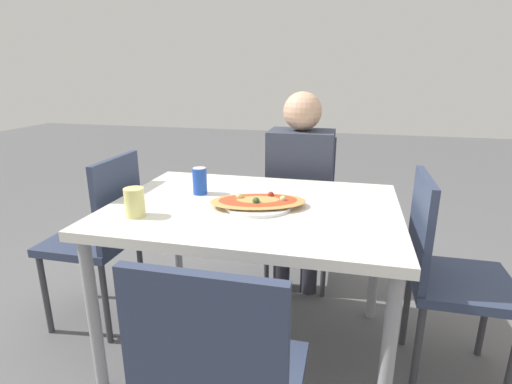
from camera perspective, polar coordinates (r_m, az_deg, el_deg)
name	(u,v)px	position (r m, az deg, el deg)	size (l,w,h in m)	color
ground_plane	(254,348)	(2.08, -0.31, -21.33)	(14.00, 14.00, 0.00)	#59595B
dining_table	(254,220)	(1.75, -0.35, -3.98)	(1.23, 0.91, 0.74)	silver
chair_far_seated	(301,200)	(2.51, 6.50, -1.17)	(0.40, 0.40, 0.90)	#2D3851
chair_near_camera	(221,384)	(1.15, -4.98, -25.71)	(0.40, 0.40, 0.90)	#2D3851
chair_side_left	(101,232)	(2.17, -21.24, -5.28)	(0.40, 0.40, 0.90)	#2D3851
chair_side_right	(445,269)	(1.84, 25.43, -9.85)	(0.40, 0.40, 0.90)	#2D3851
person_seated	(300,175)	(2.34, 6.31, 2.41)	(0.37, 0.29, 1.18)	#2D2D38
pizza_main	(258,202)	(1.69, 0.29, -1.50)	(0.45, 0.32, 0.06)	white
soda_can	(200,181)	(1.87, -8.04, 1.58)	(0.07, 0.07, 0.12)	#1E47B2
drink_glass	(135,202)	(1.64, -16.95, -1.42)	(0.08, 0.08, 0.12)	#E0DB7F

